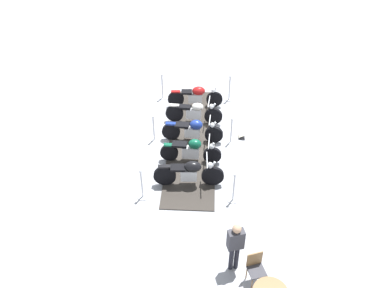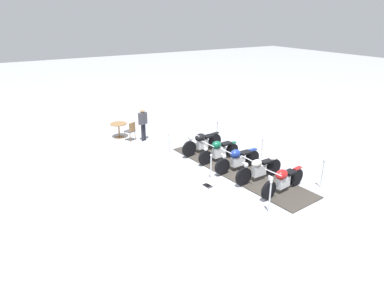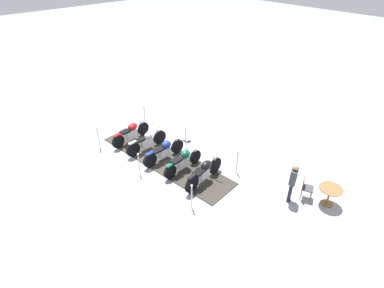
{
  "view_description": "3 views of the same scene",
  "coord_description": "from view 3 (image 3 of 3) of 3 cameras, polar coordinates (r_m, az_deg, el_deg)",
  "views": [
    {
      "loc": [
        1.65,
        -11.37,
        8.99
      ],
      "look_at": [
        0.14,
        -1.05,
        0.7
      ],
      "focal_mm": 37.75,
      "sensor_mm": 36.0,
      "label": 1
    },
    {
      "loc": [
        8.0,
        9.72,
        5.9
      ],
      "look_at": [
        1.3,
        -1.35,
        0.94
      ],
      "focal_mm": 32.16,
      "sensor_mm": 36.0,
      "label": 2
    },
    {
      "loc": [
        -6.52,
        -8.91,
        7.99
      ],
      "look_at": [
        0.77,
        -0.95,
        0.95
      ],
      "focal_mm": 28.85,
      "sensor_mm": 36.0,
      "label": 3
    }
  ],
  "objects": [
    {
      "name": "stanchion_left_rear",
      "position": [
        14.74,
        -16.79,
        0.33
      ],
      "size": [
        0.34,
        0.34,
        1.12
      ],
      "color": "silver",
      "rests_on": "ground_plane"
    },
    {
      "name": "stanchion_right_front",
      "position": [
        12.78,
        8.28,
        -4.05
      ],
      "size": [
        0.34,
        0.34,
        1.07
      ],
      "color": "silver",
      "rests_on": "ground_plane"
    },
    {
      "name": "info_placard",
      "position": [
        14.82,
        -0.96,
        0.83
      ],
      "size": [
        0.28,
        0.38,
        0.22
      ],
      "rotation": [
        0.0,
        0.0,
        4.81
      ],
      "color": "#333338",
      "rests_on": "ground_plane"
    },
    {
      "name": "motorcycle_maroon",
      "position": [
        14.86,
        -11.12,
        2.25
      ],
      "size": [
        2.18,
        0.68,
        0.95
      ],
      "rotation": [
        0.0,
        0.0,
        0.14
      ],
      "color": "black",
      "rests_on": "display_platform"
    },
    {
      "name": "bystander_person",
      "position": [
        11.52,
        18.15,
        -6.29
      ],
      "size": [
        0.45,
        0.35,
        1.64
      ],
      "rotation": [
        0.0,
        0.0,
        1.95
      ],
      "color": "#23232D",
      "rests_on": "ground_plane"
    },
    {
      "name": "cafe_table",
      "position": [
        12.14,
        24.15,
        -8.12
      ],
      "size": [
        0.82,
        0.82,
        0.74
      ],
      "color": "olive",
      "rests_on": "ground_plane"
    },
    {
      "name": "stanchion_left_front",
      "position": [
        11.1,
        -0.05,
        -10.51
      ],
      "size": [
        0.35,
        0.35,
        1.1
      ],
      "color": "silver",
      "rests_on": "ground_plane"
    },
    {
      "name": "cafe_chair_near_table",
      "position": [
        12.09,
        20.31,
        -7.34
      ],
      "size": [
        0.53,
        0.53,
        0.95
      ],
      "rotation": [
        0.0,
        0.0,
        -1.15
      ],
      "color": "olive",
      "rests_on": "ground_plane"
    },
    {
      "name": "motorcycle_cream",
      "position": [
        14.08,
        -8.3,
        0.58
      ],
      "size": [
        2.16,
        0.77,
        0.99
      ],
      "rotation": [
        0.0,
        0.0,
        0.02
      ],
      "color": "black",
      "rests_on": "display_platform"
    },
    {
      "name": "stanchion_left_mid",
      "position": [
        12.7,
        -9.69,
        -4.23
      ],
      "size": [
        0.29,
        0.29,
        1.06
      ],
      "color": "silver",
      "rests_on": "ground_plane"
    },
    {
      "name": "display_platform",
      "position": [
        13.61,
        -5.11,
        -2.87
      ],
      "size": [
        2.28,
        6.86,
        0.04
      ],
      "primitive_type": "cube",
      "rotation": [
        0.0,
        0.0,
        1.67
      ],
      "color": "#38332D",
      "rests_on": "ground_plane"
    },
    {
      "name": "motorcycle_navy",
      "position": [
        13.35,
        -5.11,
        -1.15
      ],
      "size": [
        2.19,
        0.62,
        0.95
      ],
      "rotation": [
        0.0,
        0.0,
        0.04
      ],
      "color": "black",
      "rests_on": "display_platform"
    },
    {
      "name": "ground_plane",
      "position": [
        13.62,
        -5.1,
        -2.93
      ],
      "size": [
        80.0,
        80.0,
        0.0
      ],
      "primitive_type": "plane",
      "color": "#A8AAB2"
    },
    {
      "name": "motorcycle_black",
      "position": [
        12.07,
        2.35,
        -5.04
      ],
      "size": [
        2.19,
        0.75,
        1.03
      ],
      "rotation": [
        0.0,
        0.0,
        0.14
      ],
      "color": "black",
      "rests_on": "display_platform"
    },
    {
      "name": "stanchion_right_mid",
      "position": [
        14.24,
        -1.16,
        0.53
      ],
      "size": [
        0.34,
        0.34,
        1.04
      ],
      "color": "silver",
      "rests_on": "ground_plane"
    },
    {
      "name": "motorcycle_forest",
      "position": [
        12.69,
        -1.57,
        -3.08
      ],
      "size": [
        2.06,
        0.79,
        0.9
      ],
      "rotation": [
        0.0,
        0.0,
        0.06
      ],
      "color": "black",
      "rests_on": "display_platform"
    },
    {
      "name": "stanchion_right_rear",
      "position": [
        16.03,
        -8.68,
        4.45
      ],
      "size": [
        0.3,
        0.3,
        1.12
      ],
      "color": "silver",
      "rests_on": "ground_plane"
    }
  ]
}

